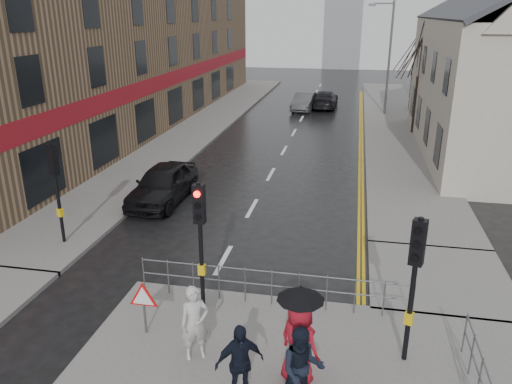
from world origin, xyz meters
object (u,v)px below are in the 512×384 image
at_px(pedestrian_with_umbrella, 299,333).
at_px(car_parked, 163,184).
at_px(pedestrian_b, 302,369).
at_px(pedestrian_a, 195,323).
at_px(pedestrian_d, 239,363).
at_px(car_mid, 304,102).

xyz_separation_m(pedestrian_with_umbrella, car_parked, (-6.69, 9.68, -0.54)).
distance_m(pedestrian_b, car_parked, 12.43).
distance_m(pedestrian_a, pedestrian_d, 1.62).
xyz_separation_m(pedestrian_a, pedestrian_with_umbrella, (2.31, -0.33, 0.30)).
relative_size(pedestrian_with_umbrella, pedestrian_d, 1.32).
xyz_separation_m(pedestrian_d, car_mid, (-2.07, 31.79, -0.30)).
bearing_deg(car_mid, pedestrian_d, -80.77).
height_order(pedestrian_a, pedestrian_with_umbrella, pedestrian_with_umbrella).
relative_size(pedestrian_a, car_parked, 0.39).
relative_size(pedestrian_with_umbrella, car_parked, 0.49).
bearing_deg(car_parked, pedestrian_b, -55.05).
bearing_deg(pedestrian_a, pedestrian_b, -52.88).
distance_m(car_parked, car_mid, 21.68).
bearing_deg(car_mid, pedestrian_with_umbrella, -78.72).
bearing_deg(car_mid, car_parked, -93.91).
distance_m(pedestrian_with_umbrella, car_mid, 31.23).
bearing_deg(pedestrian_b, pedestrian_d, 168.92).
relative_size(pedestrian_b, car_parked, 0.39).
bearing_deg(pedestrian_d, pedestrian_with_umbrella, 3.16).
relative_size(pedestrian_b, car_mid, 0.42).
xyz_separation_m(pedestrian_b, car_parked, (-6.83, 10.39, -0.25)).
height_order(car_parked, car_mid, car_parked).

